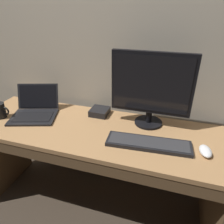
{
  "coord_description": "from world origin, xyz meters",
  "views": [
    {
      "loc": [
        0.47,
        -1.06,
        1.46
      ],
      "look_at": [
        0.14,
        0.0,
        0.87
      ],
      "focal_mm": 33.05,
      "sensor_mm": 36.0,
      "label": 1
    }
  ],
  "objects_px": {
    "wired_keyboard": "(148,143)",
    "external_drive_box": "(100,112)",
    "computer_mouse": "(205,151)",
    "coffee_mug": "(0,111)",
    "laptop_black": "(35,111)",
    "external_monitor": "(151,87)"
  },
  "relations": [
    {
      "from": "wired_keyboard",
      "to": "external_drive_box",
      "type": "distance_m",
      "value": 0.48
    },
    {
      "from": "wired_keyboard",
      "to": "computer_mouse",
      "type": "xyz_separation_m",
      "value": [
        0.31,
        0.01,
        0.01
      ]
    },
    {
      "from": "computer_mouse",
      "to": "coffee_mug",
      "type": "height_order",
      "value": "coffee_mug"
    },
    {
      "from": "external_drive_box",
      "to": "computer_mouse",
      "type": "bearing_deg",
      "value": -19.99
    },
    {
      "from": "laptop_black",
      "to": "computer_mouse",
      "type": "height_order",
      "value": "laptop_black"
    },
    {
      "from": "external_monitor",
      "to": "coffee_mug",
      "type": "height_order",
      "value": "external_monitor"
    },
    {
      "from": "external_monitor",
      "to": "computer_mouse",
      "type": "height_order",
      "value": "external_monitor"
    },
    {
      "from": "computer_mouse",
      "to": "external_drive_box",
      "type": "height_order",
      "value": "external_drive_box"
    },
    {
      "from": "external_drive_box",
      "to": "coffee_mug",
      "type": "relative_size",
      "value": 1.12
    },
    {
      "from": "external_monitor",
      "to": "wired_keyboard",
      "type": "relative_size",
      "value": 1.03
    },
    {
      "from": "laptop_black",
      "to": "wired_keyboard",
      "type": "xyz_separation_m",
      "value": [
        0.84,
        -0.12,
        -0.02
      ]
    },
    {
      "from": "external_monitor",
      "to": "computer_mouse",
      "type": "bearing_deg",
      "value": -32.43
    },
    {
      "from": "laptop_black",
      "to": "external_drive_box",
      "type": "bearing_deg",
      "value": 18.32
    },
    {
      "from": "wired_keyboard",
      "to": "external_drive_box",
      "type": "bearing_deg",
      "value": 145.93
    },
    {
      "from": "laptop_black",
      "to": "coffee_mug",
      "type": "distance_m",
      "value": 0.24
    },
    {
      "from": "laptop_black",
      "to": "external_drive_box",
      "type": "xyz_separation_m",
      "value": [
        0.45,
        0.15,
        -0.01
      ]
    },
    {
      "from": "external_drive_box",
      "to": "coffee_mug",
      "type": "height_order",
      "value": "coffee_mug"
    },
    {
      "from": "external_monitor",
      "to": "laptop_black",
      "type": "bearing_deg",
      "value": -172.3
    },
    {
      "from": "external_monitor",
      "to": "computer_mouse",
      "type": "distance_m",
      "value": 0.48
    },
    {
      "from": "laptop_black",
      "to": "external_monitor",
      "type": "distance_m",
      "value": 0.85
    },
    {
      "from": "external_monitor",
      "to": "computer_mouse",
      "type": "relative_size",
      "value": 4.65
    },
    {
      "from": "wired_keyboard",
      "to": "coffee_mug",
      "type": "xyz_separation_m",
      "value": [
        -1.06,
        0.02,
        0.04
      ]
    }
  ]
}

